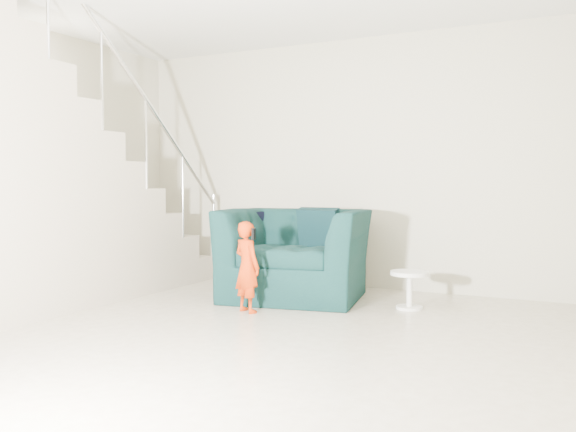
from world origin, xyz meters
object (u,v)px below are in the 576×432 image
Objects in this scene: toddler at (247,267)px; side_table at (409,284)px; armchair at (295,254)px; staircase at (52,203)px.

side_table is at bearing -125.09° from toddler.
armchair is at bearing -72.81° from toddler.
toddler is at bearing -106.53° from armchair.
armchair is 1.18m from side_table.
staircase is (-3.06, -1.28, 0.72)m from side_table.
armchair is 1.68× the size of toddler.
staircase reaches higher than side_table.
toddler is at bearing 15.37° from staircase.
staircase is at bearing -156.48° from armchair.
side_table is at bearing 22.62° from staircase.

